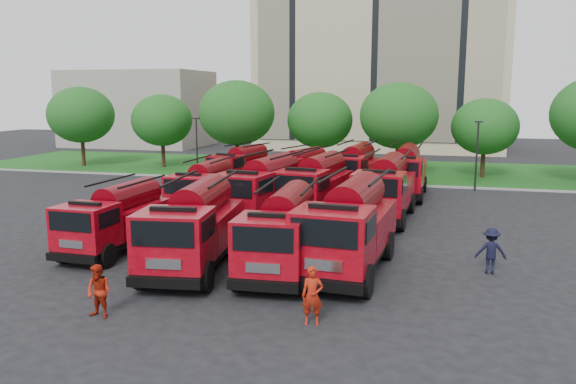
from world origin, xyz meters
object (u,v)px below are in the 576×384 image
Objects in this scene: fire_truck_0 at (116,218)px; fire_truck_6 at (316,185)px; firefighter_5 at (371,226)px; fire_truck_8 at (241,166)px; fire_truck_1 at (194,227)px; fire_truck_11 at (405,171)px; firefighter_3 at (489,273)px; firefighter_4 at (245,233)px; fire_truck_4 at (204,187)px; fire_truck_7 at (386,188)px; fire_truck_2 at (284,232)px; firefighter_2 at (358,276)px; firefighter_0 at (312,324)px; firefighter_1 at (100,318)px; fire_truck_9 at (299,170)px; fire_truck_3 at (349,226)px; fire_truck_10 at (354,169)px; fire_truck_5 at (263,189)px.

fire_truck_6 is (7.25, 9.66, 0.25)m from fire_truck_0.
fire_truck_8 is at bearing -10.66° from firefighter_5.
firefighter_5 is at bearing 48.28° from fire_truck_1.
fire_truck_11 reaches higher than firefighter_3.
fire_truck_11 is 17.15m from firefighter_3.
fire_truck_11 is 14.86m from firefighter_4.
fire_truck_8 reaches higher than fire_truck_4.
fire_truck_8 is 15.19m from firefighter_4.
firefighter_3 is (4.86, -9.03, -1.78)m from fire_truck_7.
fire_truck_2 is 3.73× the size of firefighter_2.
fire_truck_6 is (2.76, 11.20, 0.03)m from fire_truck_1.
firefighter_2 is 8.52m from firefighter_5.
firefighter_0 is (9.72, -14.77, -1.52)m from fire_truck_4.
fire_truck_1 is 5.95m from firefighter_1.
fire_truck_6 is at bearing 10.11° from firefighter_2.
fire_truck_11 is (0.72, 7.53, -0.04)m from fire_truck_7.
firefighter_2 is (2.98, 0.09, -1.64)m from fire_truck_2.
fire_truck_9 reaches higher than firefighter_4.
fire_truck_9 is at bearing -22.91° from firefighter_5.
fire_truck_4 reaches higher than firefighter_4.
fire_truck_3 is 10.54m from fire_truck_6.
fire_truck_3 is 7.93m from firefighter_4.
fire_truck_10 reaches higher than fire_truck_0.
firefighter_3 is at bearing 14.60° from fire_truck_3.
firefighter_1 is (4.11, -25.89, -1.53)m from fire_truck_8.
firefighter_1 is (-4.48, -6.06, -1.64)m from fire_truck_2.
fire_truck_8 is 0.99× the size of fire_truck_9.
fire_truck_10 is 25.33m from firefighter_1.
fire_truck_11 is (3.59, -0.44, 0.01)m from fire_truck_10.
firefighter_0 is at bearing 134.02° from firefighter_4.
fire_truck_1 reaches higher than firefighter_0.
fire_truck_5 is at bearing -158.79° from fire_truck_7.
fire_truck_11 reaches higher than firefighter_0.
fire_truck_7 is 4.29× the size of firefighter_3.
firefighter_1 is at bearing 119.71° from firefighter_2.
firefighter_0 is (-0.97, -15.66, -1.78)m from fire_truck_7.
fire_truck_11 is 3.92× the size of firefighter_2.
fire_truck_8 is at bearing 103.87° from firefighter_0.
fire_truck_3 reaches higher than fire_truck_0.
fire_truck_0 reaches higher than firefighter_4.
fire_truck_10 is at bearing -42.75° from firefighter_5.
firefighter_2 is (-0.92, -18.23, -1.74)m from fire_truck_11.
fire_truck_5 is 1.15× the size of fire_truck_8.
fire_truck_3 is 22.04m from fire_truck_8.
fire_truck_6 is (6.63, 0.87, 0.24)m from fire_truck_4.
firefighter_1 is at bearing -75.31° from fire_truck_9.
fire_truck_6 is at bearing 91.51° from fire_truck_2.
firefighter_5 is at bearing -7.40° from firefighter_2.
fire_truck_11 is 4.15× the size of firefighter_3.
firefighter_5 is at bearing -32.76° from fire_truck_8.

